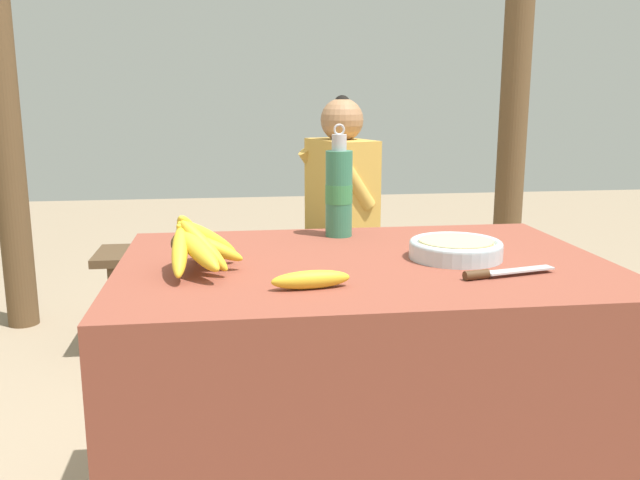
# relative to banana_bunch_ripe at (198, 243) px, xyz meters

# --- Properties ---
(market_counter) EXTENTS (1.12, 0.77, 0.74)m
(market_counter) POSITION_rel_banana_bunch_ripe_xyz_m (0.37, 0.05, -0.43)
(market_counter) COLOR brown
(market_counter) RESTS_ON ground_plane
(banana_bunch_ripe) EXTENTS (0.16, 0.29, 0.14)m
(banana_bunch_ripe) POSITION_rel_banana_bunch_ripe_xyz_m (0.00, 0.00, 0.00)
(banana_bunch_ripe) COLOR #4C381E
(banana_bunch_ripe) RESTS_ON market_counter
(serving_bowl) EXTENTS (0.22, 0.22, 0.04)m
(serving_bowl) POSITION_rel_banana_bunch_ripe_xyz_m (0.59, 0.04, -0.04)
(serving_bowl) COLOR silver
(serving_bowl) RESTS_ON market_counter
(water_bottle) EXTENTS (0.07, 0.07, 0.30)m
(water_bottle) POSITION_rel_banana_bunch_ripe_xyz_m (0.36, 0.33, 0.06)
(water_bottle) COLOR #337556
(water_bottle) RESTS_ON market_counter
(loose_banana_front) EXTENTS (0.16, 0.06, 0.04)m
(loose_banana_front) POSITION_rel_banana_bunch_ripe_xyz_m (0.23, -0.17, -0.04)
(loose_banana_front) COLOR gold
(loose_banana_front) RESTS_ON market_counter
(knife) EXTENTS (0.22, 0.07, 0.02)m
(knife) POSITION_rel_banana_bunch_ripe_xyz_m (0.62, -0.14, -0.05)
(knife) COLOR #BCBCC1
(knife) RESTS_ON market_counter
(wooden_bench) EXTENTS (1.59, 0.32, 0.45)m
(wooden_bench) POSITION_rel_banana_bunch_ripe_xyz_m (0.28, 1.50, -0.43)
(wooden_bench) COLOR #4C3823
(wooden_bench) RESTS_ON ground_plane
(seated_vendor) EXTENTS (0.47, 0.43, 1.12)m
(seated_vendor) POSITION_rel_banana_bunch_ripe_xyz_m (0.51, 1.45, -0.16)
(seated_vendor) COLOR #473828
(seated_vendor) RESTS_ON ground_plane
(banana_bunch_green) EXTENTS (0.16, 0.28, 0.12)m
(banana_bunch_green) POSITION_rel_banana_bunch_ripe_xyz_m (-0.12, 1.50, -0.29)
(banana_bunch_green) COLOR #4C381E
(banana_bunch_green) RESTS_ON wooden_bench
(support_post_near) EXTENTS (0.15, 0.15, 2.42)m
(support_post_near) POSITION_rel_banana_bunch_ripe_xyz_m (-0.96, 1.93, 0.40)
(support_post_near) COLOR brown
(support_post_near) RESTS_ON ground_plane
(support_post_far) EXTENTS (0.15, 0.15, 2.42)m
(support_post_far) POSITION_rel_banana_bunch_ripe_xyz_m (1.53, 1.93, 0.40)
(support_post_far) COLOR brown
(support_post_far) RESTS_ON ground_plane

